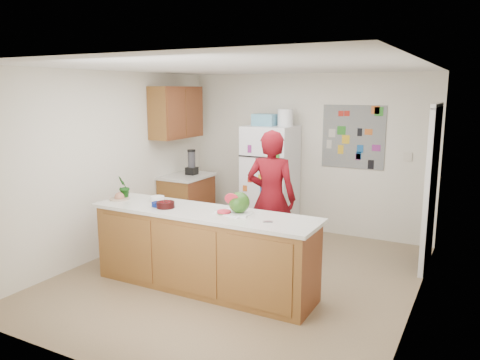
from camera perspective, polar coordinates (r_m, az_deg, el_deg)
The scene contains 26 objects.
floor at distance 5.86m, azimuth -0.06°, elevation -11.73°, with size 4.00×4.50×0.02m, color brown.
wall_back at distance 7.54m, azimuth 8.06°, elevation 3.23°, with size 4.00×0.02×2.50m, color beige.
wall_left at distance 6.67m, azimuth -15.49°, elevation 1.94°, with size 0.02×4.50×2.50m, color beige.
wall_right at distance 4.90m, azimuth 21.15°, elevation -1.55°, with size 0.02×4.50×2.50m, color beige.
ceiling at distance 5.41m, azimuth -0.07°, elevation 13.71°, with size 4.00×4.50×0.02m, color white.
doorway at distance 6.37m, azimuth 22.42°, elevation -1.02°, with size 0.03×0.85×2.04m, color black.
peninsula_base at distance 5.39m, azimuth -4.49°, elevation -8.70°, with size 2.60×0.62×0.88m, color brown.
peninsula_top at distance 5.25m, azimuth -4.57°, elevation -3.97°, with size 2.68×0.70×0.04m, color silver.
side_counter_base at distance 7.66m, azimuth -6.48°, elevation -2.86°, with size 0.60×0.80×0.86m, color brown.
side_counter_top at distance 7.57m, azimuth -6.56°, elevation 0.45°, with size 0.64×0.84×0.04m, color silver.
upper_cabinets at distance 7.49m, azimuth -7.77°, elevation 8.17°, with size 0.35×1.00×0.80m, color brown.
refrigerator at distance 7.43m, azimuth 3.70°, elevation 0.07°, with size 0.75×0.70×1.70m, color silver.
fridge_top_bin at distance 7.35m, azimuth 3.08°, elevation 7.35°, with size 0.35×0.28×0.18m, color #5999B2.
photo_collage at distance 7.27m, azimuth 13.64°, elevation 5.12°, with size 0.95×0.01×0.95m, color slate.
person at distance 6.00m, azimuth 3.82°, elevation -2.27°, with size 0.64×0.42×1.76m, color #620910.
blender_appliance at distance 7.57m, azimuth -5.91°, elevation 2.09°, with size 0.12×0.12×0.38m, color black.
cutting_board at distance 5.11m, azimuth -0.81°, elevation -4.05°, with size 0.36×0.27×0.01m, color silver.
watermelon at distance 5.07m, azimuth -0.11°, elevation -2.76°, with size 0.23×0.23×0.23m, color #265D18.
watermelon_slice at distance 5.11m, azimuth -1.96°, elevation -3.87°, with size 0.15×0.15×0.02m, color red.
cherry_bowl at distance 5.42m, azimuth -9.06°, elevation -3.00°, with size 0.21×0.21×0.07m, color black.
white_bowl at distance 5.76m, azimuth -10.04°, elevation -2.26°, with size 0.17×0.17×0.06m, color silver.
cobalt_bowl at distance 5.51m, azimuth -10.00°, elevation -2.92°, with size 0.14×0.14×0.05m, color #041455.
plate at distance 5.95m, azimuth -14.47°, elevation -2.24°, with size 0.24×0.24×0.02m, color #BBA88D.
paper_towel at distance 5.02m, azimuth -0.14°, elevation -4.29°, with size 0.19×0.17×0.02m, color silver.
keys at distance 4.79m, azimuth 3.44°, elevation -5.11°, with size 0.10×0.04×0.01m, color gray.
potted_plant at distance 5.96m, azimuth -13.99°, elevation -0.83°, with size 0.16×0.13×0.29m, color #0F410D.
Camera 1 is at (2.55, -4.77, 2.25)m, focal length 35.00 mm.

